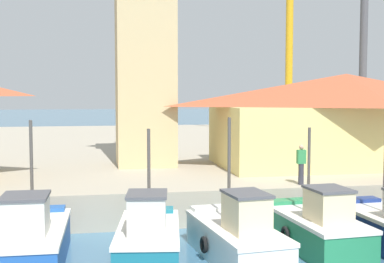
# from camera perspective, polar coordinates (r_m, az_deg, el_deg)

# --- Properties ---
(quay_wharf) EXTENTS (120.00, 40.00, 1.39)m
(quay_wharf) POSITION_cam_1_polar(r_m,az_deg,el_deg) (40.03, -2.72, -2.10)
(quay_wharf) COLOR #A89E89
(quay_wharf) RESTS_ON ground
(fishing_boat_left_inner) EXTENTS (2.22, 4.92, 4.27)m
(fishing_boat_left_inner) POSITION_cam_1_polar(r_m,az_deg,el_deg) (16.77, -16.91, -11.03)
(fishing_boat_left_inner) COLOR #2356A8
(fishing_boat_left_inner) RESTS_ON ground
(fishing_boat_mid_left) EXTENTS (2.43, 4.62, 4.00)m
(fishing_boat_mid_left) POSITION_cam_1_polar(r_m,az_deg,el_deg) (16.24, -4.69, -11.34)
(fishing_boat_mid_left) COLOR #196B7F
(fishing_boat_mid_left) RESTS_ON ground
(fishing_boat_center) EXTENTS (2.31, 4.96, 4.33)m
(fishing_boat_center) POSITION_cam_1_polar(r_m,az_deg,el_deg) (16.48, 4.78, -11.15)
(fishing_boat_center) COLOR silver
(fishing_boat_center) RESTS_ON ground
(fishing_boat_mid_right) EXTENTS (2.18, 4.68, 3.94)m
(fishing_boat_mid_right) POSITION_cam_1_polar(r_m,az_deg,el_deg) (18.03, 13.17, -9.94)
(fishing_boat_mid_right) COLOR #237A4C
(fishing_boat_mid_right) RESTS_ON ground
(clock_tower) EXTENTS (3.39, 3.39, 16.99)m
(clock_tower) POSITION_cam_1_polar(r_m,az_deg,el_deg) (27.54, -5.07, 13.38)
(clock_tower) COLOR tan
(clock_tower) RESTS_ON quay_wharf
(warehouse_right) EXTENTS (13.33, 6.67, 4.65)m
(warehouse_right) POSITION_cam_1_polar(r_m,az_deg,el_deg) (28.41, 16.06, 1.35)
(warehouse_right) COLOR #E5D17A
(warehouse_right) RESTS_ON quay_wharf
(port_crane_near) EXTENTS (3.44, 9.13, 18.08)m
(port_crane_near) POSITION_cam_1_polar(r_m,az_deg,el_deg) (41.33, 17.71, 7.53)
(port_crane_near) COLOR #353539
(port_crane_near) RESTS_ON quay_wharf
(port_crane_far) EXTENTS (3.80, 9.57, 19.44)m
(port_crane_far) POSITION_cam_1_polar(r_m,az_deg,el_deg) (42.18, 10.10, 9.30)
(port_crane_far) COLOR #976E11
(port_crane_far) RESTS_ON quay_wharf
(dock_worker_near_tower) EXTENTS (0.34, 0.22, 1.62)m
(dock_worker_near_tower) POSITION_cam_1_polar(r_m,az_deg,el_deg) (21.92, 11.57, -3.39)
(dock_worker_near_tower) COLOR #33333D
(dock_worker_near_tower) RESTS_ON quay_wharf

